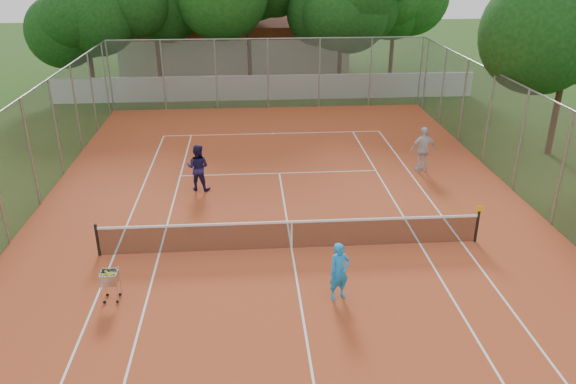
{
  "coord_description": "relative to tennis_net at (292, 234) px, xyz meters",
  "views": [
    {
      "loc": [
        -1.27,
        -15.44,
        8.73
      ],
      "look_at": [
        0.0,
        1.5,
        1.3
      ],
      "focal_mm": 35.0,
      "sensor_mm": 36.0,
      "label": 1
    }
  ],
  "objects": [
    {
      "name": "tennis_net",
      "position": [
        0.0,
        0.0,
        0.0
      ],
      "size": [
        11.88,
        0.1,
        0.98
      ],
      "primitive_type": "cube",
      "color": "black",
      "rests_on": "court_pad"
    },
    {
      "name": "court_lines",
      "position": [
        0.0,
        0.0,
        -0.49
      ],
      "size": [
        10.98,
        23.78,
        0.01
      ],
      "primitive_type": "cube",
      "color": "white",
      "rests_on": "court_pad"
    },
    {
      "name": "perimeter_fence",
      "position": [
        0.0,
        0.0,
        1.49
      ],
      "size": [
        18.0,
        34.0,
        4.0
      ],
      "primitive_type": "cube",
      "color": "slate",
      "rests_on": "ground"
    },
    {
      "name": "clubhouse",
      "position": [
        -2.0,
        29.0,
        1.69
      ],
      "size": [
        16.4,
        9.0,
        4.4
      ],
      "primitive_type": "cube",
      "color": "beige",
      "rests_on": "ground"
    },
    {
      "name": "player_far_left",
      "position": [
        -3.23,
        4.95,
        0.43
      ],
      "size": [
        1.04,
        0.91,
        1.83
      ],
      "primitive_type": "imported",
      "rotation": [
        0.0,
        0.0,
        2.87
      ],
      "color": "#1D1848",
      "rests_on": "court_pad"
    },
    {
      "name": "ball_hopper",
      "position": [
        -5.03,
        -2.45,
        -0.02
      ],
      "size": [
        0.6,
        0.6,
        0.94
      ],
      "primitive_type": "cube",
      "rotation": [
        0.0,
        0.0,
        -0.41
      ],
      "color": "#ADADB3",
      "rests_on": "court_pad"
    },
    {
      "name": "tropical_trees",
      "position": [
        0.0,
        22.0,
        4.49
      ],
      "size": [
        29.0,
        19.0,
        10.0
      ],
      "primitive_type": "cube",
      "color": "black",
      "rests_on": "ground"
    },
    {
      "name": "player_near",
      "position": [
        1.04,
        -2.79,
        0.32
      ],
      "size": [
        0.7,
        0.58,
        1.63
      ],
      "primitive_type": "imported",
      "rotation": [
        0.0,
        0.0,
        0.37
      ],
      "color": "#1B90EA",
      "rests_on": "court_pad"
    },
    {
      "name": "boundary_wall",
      "position": [
        0.0,
        19.0,
        0.24
      ],
      "size": [
        26.0,
        0.3,
        1.5
      ],
      "primitive_type": "cube",
      "color": "silver",
      "rests_on": "ground"
    },
    {
      "name": "court_pad",
      "position": [
        0.0,
        0.0,
        -0.5
      ],
      "size": [
        18.0,
        34.0,
        0.02
      ],
      "primitive_type": "cube",
      "color": "#AC4621",
      "rests_on": "ground"
    },
    {
      "name": "player_far_right",
      "position": [
        6.02,
        6.23,
        0.47
      ],
      "size": [
        1.17,
        0.6,
        1.92
      ],
      "primitive_type": "imported",
      "rotation": [
        0.0,
        0.0,
        3.26
      ],
      "color": "silver",
      "rests_on": "court_pad"
    },
    {
      "name": "ground",
      "position": [
        0.0,
        0.0,
        -0.51
      ],
      "size": [
        120.0,
        120.0,
        0.0
      ],
      "primitive_type": "plane",
      "color": "#1C3A10",
      "rests_on": "ground"
    }
  ]
}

